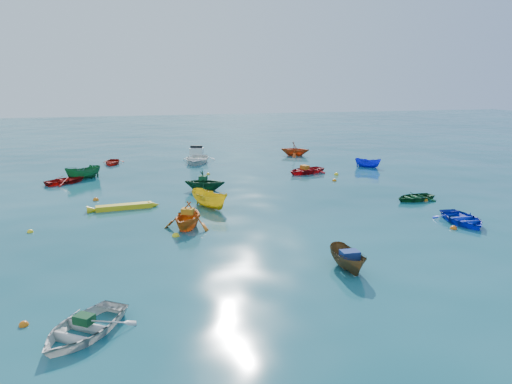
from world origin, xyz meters
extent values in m
plane|color=#0A414F|center=(0.00, 0.00, 0.00)|extent=(160.00, 160.00, 0.00)
imported|color=silver|center=(-9.77, -11.26, 0.00)|extent=(4.01, 4.25, 0.72)
imported|color=#523B1D|center=(0.60, -8.27, 0.00)|extent=(1.02, 2.68, 1.04)
imported|color=#0F26BF|center=(9.65, -3.54, 0.00)|extent=(2.68, 3.57, 0.70)
imported|color=orange|center=(-5.23, -0.70, 0.00)|extent=(3.54, 3.73, 1.53)
imported|color=gold|center=(-3.40, 3.20, 0.00)|extent=(2.54, 3.38, 1.23)
imported|color=#104622|center=(9.95, 1.83, 0.00)|extent=(3.16, 2.54, 0.58)
imported|color=#AE110E|center=(-12.89, 13.12, 0.00)|extent=(3.78, 3.50, 0.64)
imported|color=#0F4322|center=(-3.01, 7.97, 0.00)|extent=(3.58, 3.35, 1.52)
imported|color=#A90E13|center=(6.19, 12.42, 0.00)|extent=(4.06, 3.51, 0.71)
imported|color=#1019CD|center=(12.59, 13.79, 0.00)|extent=(2.30, 2.32, 0.92)
imported|color=#A2170D|center=(-9.68, 21.07, 0.00)|extent=(2.28, 2.97, 0.57)
imported|color=#C03E12|center=(8.37, 21.67, 0.00)|extent=(3.78, 3.64, 1.53)
imported|color=#13552C|center=(-11.70, 14.52, 0.00)|extent=(3.11, 2.42, 1.14)
imported|color=white|center=(-1.96, 19.95, 0.00)|extent=(4.34, 5.20, 1.53)
cube|color=#114420|center=(-9.71, -11.18, 0.50)|extent=(0.73, 0.69, 0.28)
cube|color=navy|center=(0.60, -8.42, 0.70)|extent=(0.75, 0.57, 0.36)
cube|color=orange|center=(-5.21, -0.66, 0.92)|extent=(0.78, 0.71, 0.31)
cube|color=#104020|center=(-3.10, 8.00, 0.92)|extent=(0.72, 0.82, 0.33)
cube|color=#C66514|center=(6.10, 12.38, 0.52)|extent=(0.73, 0.83, 0.33)
sphere|color=orange|center=(-11.70, -10.14, 0.00)|extent=(0.32, 0.32, 0.32)
sphere|color=yellow|center=(-6.00, -1.98, 0.00)|extent=(0.38, 0.38, 0.38)
sphere|color=#E7600C|center=(8.50, -4.38, 0.00)|extent=(0.37, 0.37, 0.37)
sphere|color=yellow|center=(-13.30, 0.57, 0.00)|extent=(0.32, 0.32, 0.32)
sphere|color=#D2600B|center=(-10.37, 6.93, 0.00)|extent=(0.39, 0.39, 0.39)
sphere|color=yellow|center=(-3.46, 9.87, 0.00)|extent=(0.35, 0.35, 0.35)
sphere|color=orange|center=(10.53, 1.46, 0.00)|extent=(0.35, 0.35, 0.35)
sphere|color=yellow|center=(-1.82, 13.88, 0.00)|extent=(0.30, 0.30, 0.30)
sphere|color=orange|center=(7.29, 8.86, 0.00)|extent=(0.35, 0.35, 0.35)
sphere|color=yellow|center=(8.41, 11.10, 0.00)|extent=(0.38, 0.38, 0.38)
camera|label=1|loc=(-8.02, -26.43, 7.95)|focal=35.00mm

